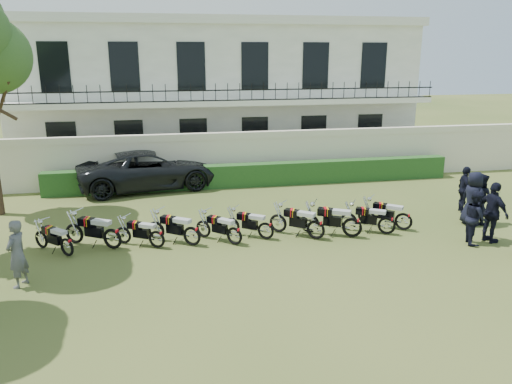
# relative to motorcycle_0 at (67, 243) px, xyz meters

# --- Properties ---
(ground) EXTENTS (100.00, 100.00, 0.00)m
(ground) POSITION_rel_motorcycle_0_xyz_m (5.91, -0.37, -0.44)
(ground) COLOR #3F5220
(ground) RESTS_ON ground
(perimeter_wall) EXTENTS (30.00, 0.35, 2.30)m
(perimeter_wall) POSITION_rel_motorcycle_0_xyz_m (5.91, 7.63, 0.74)
(perimeter_wall) COLOR beige
(perimeter_wall) RESTS_ON ground
(hedge) EXTENTS (18.00, 0.60, 1.00)m
(hedge) POSITION_rel_motorcycle_0_xyz_m (6.91, 6.83, 0.06)
(hedge) COLOR #18431B
(hedge) RESTS_ON ground
(building) EXTENTS (20.40, 9.60, 7.40)m
(building) POSITION_rel_motorcycle_0_xyz_m (5.91, 13.59, 3.28)
(building) COLOR white
(building) RESTS_ON ground
(motorcycle_0) EXTENTS (1.32, 1.24, 0.94)m
(motorcycle_0) POSITION_rel_motorcycle_0_xyz_m (0.00, 0.00, 0.00)
(motorcycle_0) COLOR black
(motorcycle_0) RESTS_ON ground
(motorcycle_1) EXTENTS (1.79, 1.08, 1.09)m
(motorcycle_1) POSITION_rel_motorcycle_0_xyz_m (1.25, 0.32, 0.07)
(motorcycle_1) COLOR black
(motorcycle_1) RESTS_ON ground
(motorcycle_2) EXTENTS (1.53, 0.90, 0.93)m
(motorcycle_2) POSITION_rel_motorcycle_0_xyz_m (2.56, 0.15, -0.01)
(motorcycle_2) COLOR black
(motorcycle_2) RESTS_ON ground
(motorcycle_3) EXTENTS (1.62, 1.14, 1.03)m
(motorcycle_3) POSITION_rel_motorcycle_0_xyz_m (3.62, 0.14, 0.04)
(motorcycle_3) COLOR black
(motorcycle_3) RESTS_ON ground
(motorcycle_4) EXTENTS (1.34, 1.26, 0.96)m
(motorcycle_4) POSITION_rel_motorcycle_0_xyz_m (4.90, -0.03, 0.01)
(motorcycle_4) COLOR black
(motorcycle_4) RESTS_ON ground
(motorcycle_5) EXTENTS (1.49, 1.04, 0.95)m
(motorcycle_5) POSITION_rel_motorcycle_0_xyz_m (5.95, 0.23, 0.00)
(motorcycle_5) COLOR black
(motorcycle_5) RESTS_ON ground
(motorcycle_6) EXTENTS (1.56, 1.30, 1.06)m
(motorcycle_6) POSITION_rel_motorcycle_0_xyz_m (7.50, -0.06, 0.05)
(motorcycle_6) COLOR black
(motorcycle_6) RESTS_ON ground
(motorcycle_7) EXTENTS (1.82, 1.06, 1.10)m
(motorcycle_7) POSITION_rel_motorcycle_0_xyz_m (8.69, -0.13, 0.07)
(motorcycle_7) COLOR black
(motorcycle_7) RESTS_ON ground
(motorcycle_8) EXTENTS (1.59, 1.05, 0.99)m
(motorcycle_8) POSITION_rel_motorcycle_0_xyz_m (9.90, -0.08, 0.02)
(motorcycle_8) COLOR black
(motorcycle_8) RESTS_ON ground
(motorcycle_9) EXTENTS (1.49, 1.25, 1.01)m
(motorcycle_9) POSITION_rel_motorcycle_0_xyz_m (10.62, 0.18, 0.03)
(motorcycle_9) COLOR black
(motorcycle_9) RESTS_ON ground
(suv) EXTENTS (6.43, 3.80, 1.68)m
(suv) POSITION_rel_motorcycle_0_xyz_m (2.29, 7.30, 0.40)
(suv) COLOR black
(suv) RESTS_ON ground
(inspector) EXTENTS (0.64, 0.76, 1.76)m
(inspector) POSITION_rel_motorcycle_0_xyz_m (-0.86, -1.75, 0.45)
(inspector) COLOR slate
(inspector) RESTS_ON ground
(officer_1) EXTENTS (0.86, 0.98, 1.68)m
(officer_1) POSITION_rel_motorcycle_0_xyz_m (12.23, -1.29, 0.41)
(officer_1) COLOR black
(officer_1) RESTS_ON ground
(officer_2) EXTENTS (0.69, 1.20, 1.93)m
(officer_2) POSITION_rel_motorcycle_0_xyz_m (12.81, -1.28, 0.53)
(officer_2) COLOR black
(officer_2) RESTS_ON ground
(officer_3) EXTENTS (0.81, 1.04, 1.87)m
(officer_3) POSITION_rel_motorcycle_0_xyz_m (13.20, 0.31, 0.50)
(officer_3) COLOR black
(officer_3) RESTS_ON ground
(officer_4) EXTENTS (0.92, 1.03, 1.75)m
(officer_4) POSITION_rel_motorcycle_0_xyz_m (13.57, 0.45, 0.44)
(officer_4) COLOR black
(officer_4) RESTS_ON ground
(officer_5) EXTENTS (0.66, 1.09, 1.73)m
(officer_5) POSITION_rel_motorcycle_0_xyz_m (13.74, 1.63, 0.43)
(officer_5) COLOR black
(officer_5) RESTS_ON ground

